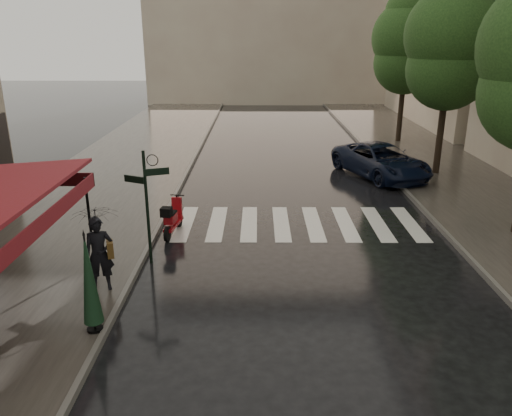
{
  "coord_description": "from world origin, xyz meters",
  "views": [
    {
      "loc": [
        1.68,
        -9.24,
        5.83
      ],
      "look_at": [
        1.63,
        3.51,
        1.4
      ],
      "focal_mm": 35.0,
      "sensor_mm": 36.0,
      "label": 1
    }
  ],
  "objects_px": {
    "parked_car": "(381,161)",
    "parasol_back": "(89,279)",
    "pedestrian_with_umbrella": "(96,223)",
    "scooter": "(172,219)"
  },
  "relations": [
    {
      "from": "pedestrian_with_umbrella",
      "to": "scooter",
      "type": "bearing_deg",
      "value": 55.54
    },
    {
      "from": "parked_car",
      "to": "parasol_back",
      "type": "relative_size",
      "value": 2.35
    },
    {
      "from": "pedestrian_with_umbrella",
      "to": "parked_car",
      "type": "height_order",
      "value": "pedestrian_with_umbrella"
    },
    {
      "from": "scooter",
      "to": "parasol_back",
      "type": "height_order",
      "value": "parasol_back"
    },
    {
      "from": "pedestrian_with_umbrella",
      "to": "scooter",
      "type": "height_order",
      "value": "pedestrian_with_umbrella"
    },
    {
      "from": "pedestrian_with_umbrella",
      "to": "parked_car",
      "type": "bearing_deg",
      "value": 30.72
    },
    {
      "from": "parasol_back",
      "to": "scooter",
      "type": "bearing_deg",
      "value": 82.59
    },
    {
      "from": "pedestrian_with_umbrella",
      "to": "scooter",
      "type": "relative_size",
      "value": 1.52
    },
    {
      "from": "pedestrian_with_umbrella",
      "to": "parasol_back",
      "type": "distance_m",
      "value": 1.86
    },
    {
      "from": "parked_car",
      "to": "parasol_back",
      "type": "height_order",
      "value": "parasol_back"
    }
  ]
}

